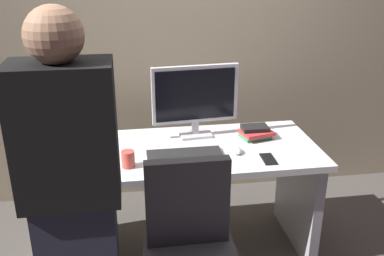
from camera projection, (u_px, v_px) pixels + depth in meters
The scene contains 10 objects.
ground_plane at pixel (191, 248), 2.86m from camera, with size 9.00×9.00×0.00m, color #4C4742.
wall_back at pixel (173, 0), 3.08m from camera, with size 6.40×0.10×3.00m, color tan.
desk at pixel (191, 180), 2.67m from camera, with size 1.53×0.71×0.72m.
person_at_desk at pixel (73, 200), 1.82m from camera, with size 0.40×0.24×1.64m.
monitor at pixel (195, 97), 2.68m from camera, with size 0.54×0.16×0.46m.
keyboard at pixel (184, 154), 2.50m from camera, with size 0.43×0.13×0.02m, color #262626.
mouse at pixel (236, 150), 2.53m from camera, with size 0.06×0.10×0.03m, color white.
cup_near_keyboard at pixel (128, 159), 2.35m from camera, with size 0.07×0.07×0.09m, color #D84C3F.
book_stack at pixel (255, 132), 2.73m from camera, with size 0.22×0.19×0.08m.
cell_phone at pixel (268, 159), 2.45m from camera, with size 0.07×0.14×0.01m, color black.
Camera 1 is at (-0.35, -2.34, 1.80)m, focal length 40.71 mm.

